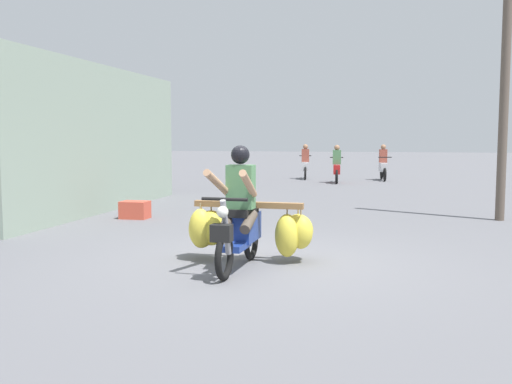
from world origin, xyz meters
TOP-DOWN VIEW (x-y plane):
  - ground_plane at (0.00, 0.00)m, footprint 120.00×120.00m
  - motorbike_main_loaded at (-0.22, -0.08)m, footprint 1.78×1.80m
  - motorbike_distant_ahead_left at (1.45, 15.77)m, footprint 0.50×1.62m
  - motorbike_distant_ahead_right at (-0.20, 14.02)m, footprint 0.50×1.62m
  - motorbike_distant_far_ahead at (-1.60, 15.77)m, footprint 0.52×1.62m
  - shopfront_building at (-6.61, 4.61)m, footprint 4.23×8.20m
  - produce_crate at (-3.47, 3.63)m, footprint 0.56×0.40m
  - utility_pole at (3.86, 5.01)m, footprint 0.18×0.18m

SIDE VIEW (x-z plane):
  - ground_plane at x=0.00m, z-range 0.00..0.00m
  - produce_crate at x=-3.47m, z-range 0.00..0.36m
  - motorbike_main_loaded at x=-0.22m, z-range -0.27..1.31m
  - motorbike_distant_ahead_left at x=1.45m, z-range -0.13..1.27m
  - motorbike_distant_ahead_right at x=-0.20m, z-range -0.13..1.27m
  - motorbike_distant_far_ahead at x=-1.60m, z-range -0.13..1.27m
  - shopfront_building at x=-6.61m, z-range 0.00..3.27m
  - utility_pole at x=3.86m, z-range 0.00..6.70m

